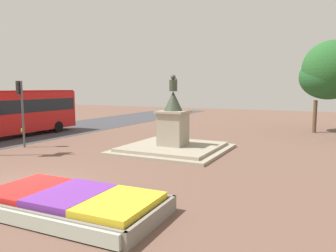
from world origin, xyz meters
TOP-DOWN VIEW (x-y plane):
  - ground_plane at (0.00, 0.00)m, footprint 91.35×91.35m
  - flower_planter at (3.18, -1.29)m, footprint 5.53×2.98m
  - statue_monument at (1.85, 8.46)m, footprint 5.83×5.83m
  - traffic_light_mid_block at (-6.84, 5.49)m, footprint 0.41×0.29m
  - city_bus at (-10.90, 7.70)m, footprint 2.57×11.38m
  - park_tree_far_left at (9.75, 20.93)m, footprint 4.77×4.53m

SIDE VIEW (x-z plane):
  - ground_plane at x=0.00m, z-range 0.00..0.00m
  - flower_planter at x=3.18m, z-range -0.02..0.59m
  - statue_monument at x=1.85m, z-range -1.43..2.89m
  - city_bus at x=-10.90m, z-range 0.25..3.65m
  - traffic_light_mid_block at x=-6.84m, z-range 0.74..4.74m
  - park_tree_far_left at x=9.75m, z-range 1.13..8.42m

